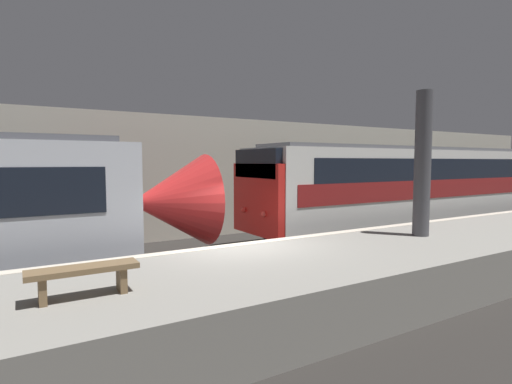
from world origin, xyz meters
TOP-DOWN VIEW (x-y plane):
  - ground_plane at (0.00, 0.00)m, footprint 120.00×120.00m
  - platform at (0.00, -1.87)m, footprint 40.00×3.75m
  - station_rear_barrier at (0.00, 6.54)m, footprint 50.00×0.15m
  - support_pillar_near at (4.65, -1.59)m, footprint 0.42×0.42m
  - train_boxy at (12.48, 2.54)m, footprint 21.06×2.82m
  - platform_bench at (-3.64, -2.22)m, footprint 1.50×0.40m

SIDE VIEW (x-z plane):
  - ground_plane at x=0.00m, z-range 0.00..0.00m
  - platform at x=0.00m, z-range 0.00..1.09m
  - platform_bench at x=-3.64m, z-range 1.20..1.65m
  - train_boxy at x=12.48m, z-range 0.05..3.67m
  - station_rear_barrier at x=0.00m, z-range 0.00..4.82m
  - support_pillar_near at x=4.65m, z-range 1.09..4.85m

